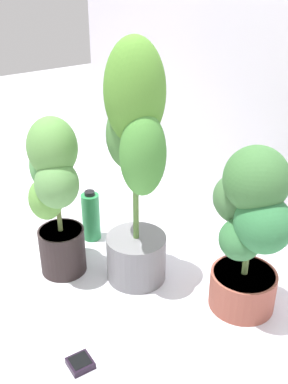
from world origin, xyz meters
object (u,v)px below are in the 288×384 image
Objects in this scene: potted_plant_front_left at (55,188)px; potted_plant_center at (136,158)px; nutrient_bottle at (91,216)px; potted_plant_back_right at (250,226)px; hygrometer_box at (80,363)px.

potted_plant_front_left is 0.70× the size of potted_plant_center.
potted_plant_back_right is at bearing 16.69° from nutrient_bottle.
potted_plant_front_left is 2.73× the size of nutrient_bottle.
potted_plant_front_left is 8.44× the size of hygrometer_box.
potted_plant_front_left is 0.40m from nutrient_bottle.
hygrometer_box is (0.52, -0.20, -0.40)m from potted_plant_front_left.
potted_plant_center is 3.91× the size of nutrient_bottle.
potted_plant_back_right is 0.67× the size of potted_plant_center.
nutrient_bottle reaches higher than hygrometer_box.
potted_plant_center reaches higher than hygrometer_box.
potted_plant_center is (0.24, 0.24, 0.16)m from potted_plant_front_left.
potted_plant_front_left is 0.37m from potted_plant_center.
potted_plant_back_right is 0.85m from nutrient_bottle.
potted_plant_back_right reaches higher than nutrient_bottle.
nutrient_bottle is (-0.67, 0.44, 0.11)m from hygrometer_box.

